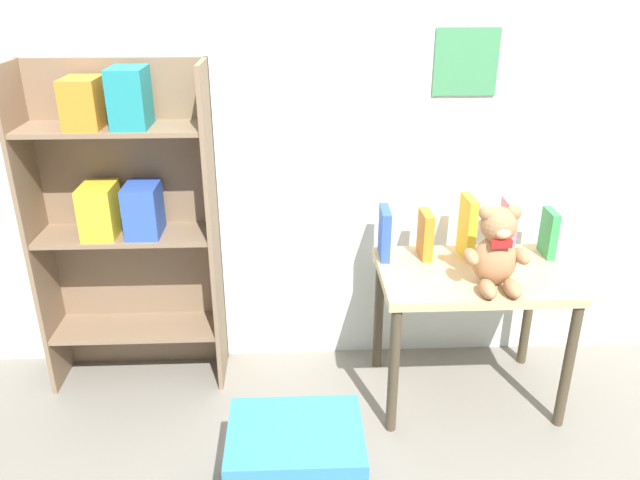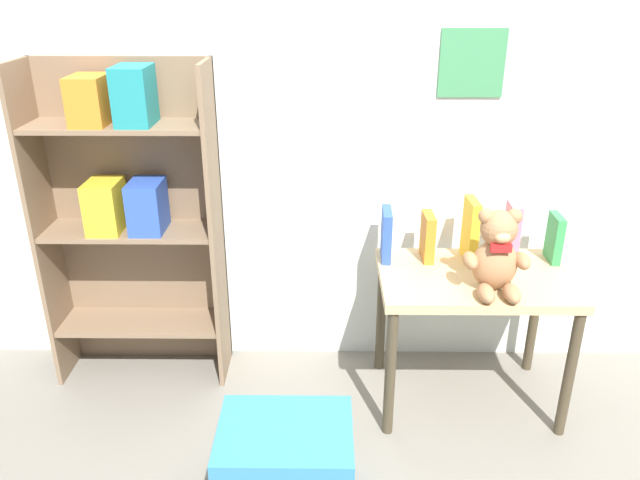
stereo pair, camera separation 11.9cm
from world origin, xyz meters
name	(u,v)px [view 1 (the left image)]	position (x,y,z in m)	size (l,w,h in m)	color
wall_back	(383,74)	(0.00, 1.33, 1.25)	(4.80, 0.07, 2.50)	silver
bookshelf_side	(125,208)	(-1.02, 1.19, 0.76)	(0.71, 0.25, 1.33)	#7F664C
display_table	(472,289)	(0.33, 0.97, 0.49)	(0.72, 0.48, 0.57)	tan
teddy_bear	(497,250)	(0.36, 0.85, 0.71)	(0.23, 0.21, 0.31)	#A8754C
book_standing_blue	(384,233)	(0.00, 1.12, 0.67)	(0.03, 0.15, 0.20)	#2D51B7
book_standing_orange	(425,234)	(0.16, 1.11, 0.66)	(0.04, 0.13, 0.19)	orange
book_standing_yellow	(467,227)	(0.33, 1.11, 0.69)	(0.04, 0.14, 0.25)	gold
book_standing_pink	(507,227)	(0.49, 1.11, 0.68)	(0.04, 0.11, 0.23)	#D17093
book_standing_green	(549,233)	(0.65, 1.10, 0.66)	(0.03, 0.12, 0.19)	#33934C
storage_bin	(296,466)	(-0.36, 0.42, 0.15)	(0.43, 0.34, 0.29)	teal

